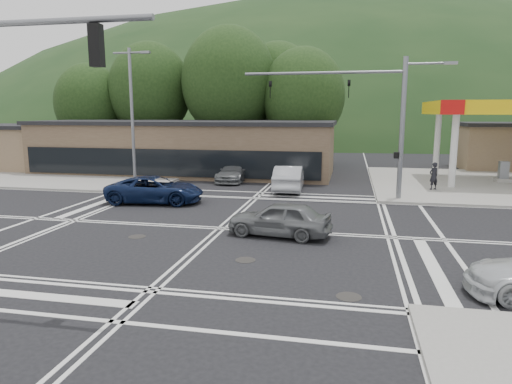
% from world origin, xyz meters
% --- Properties ---
extents(ground, '(120.00, 120.00, 0.00)m').
position_xyz_m(ground, '(0.00, 0.00, 0.00)').
color(ground, black).
rests_on(ground, ground).
extents(sidewalk_ne, '(16.00, 16.00, 0.15)m').
position_xyz_m(sidewalk_ne, '(15.00, 15.00, 0.07)').
color(sidewalk_ne, gray).
rests_on(sidewalk_ne, ground).
extents(sidewalk_nw, '(16.00, 16.00, 0.15)m').
position_xyz_m(sidewalk_nw, '(-15.00, 15.00, 0.07)').
color(sidewalk_nw, gray).
rests_on(sidewalk_nw, ground).
extents(commercial_row, '(24.00, 8.00, 4.00)m').
position_xyz_m(commercial_row, '(-8.00, 17.00, 2.00)').
color(commercial_row, brown).
rests_on(commercial_row, ground).
extents(commercial_nw, '(8.00, 7.00, 3.60)m').
position_xyz_m(commercial_nw, '(-24.00, 17.00, 1.80)').
color(commercial_nw, '#846B4F').
rests_on(commercial_nw, ground).
extents(hill_north, '(252.00, 126.00, 140.00)m').
position_xyz_m(hill_north, '(0.00, 90.00, 0.00)').
color(hill_north, '#1C3719').
rests_on(hill_north, ground).
extents(tree_n_a, '(8.00, 8.00, 11.75)m').
position_xyz_m(tree_n_a, '(-14.00, 24.00, 7.14)').
color(tree_n_a, '#382619').
rests_on(tree_n_a, ground).
extents(tree_n_b, '(9.00, 9.00, 12.98)m').
position_xyz_m(tree_n_b, '(-6.00, 24.00, 7.79)').
color(tree_n_b, '#382619').
rests_on(tree_n_b, ground).
extents(tree_n_c, '(7.60, 7.60, 10.87)m').
position_xyz_m(tree_n_c, '(1.00, 24.00, 6.49)').
color(tree_n_c, '#382619').
rests_on(tree_n_c, ground).
extents(tree_n_d, '(6.80, 6.80, 9.76)m').
position_xyz_m(tree_n_d, '(-20.00, 23.00, 5.84)').
color(tree_n_d, '#382619').
rests_on(tree_n_d, ground).
extents(tree_n_e, '(8.40, 8.40, 11.98)m').
position_xyz_m(tree_n_e, '(-2.00, 28.00, 7.14)').
color(tree_n_e, '#382619').
rests_on(tree_n_e, ground).
extents(streetlight_nw, '(2.50, 0.25, 9.00)m').
position_xyz_m(streetlight_nw, '(-8.44, 9.00, 5.05)').
color(streetlight_nw, slate).
rests_on(streetlight_nw, ground).
extents(signal_mast_ne, '(11.65, 0.30, 8.00)m').
position_xyz_m(signal_mast_ne, '(6.95, 8.20, 5.07)').
color(signal_mast_ne, slate).
rests_on(signal_mast_ne, ground).
extents(car_blue_west, '(5.57, 3.03, 1.48)m').
position_xyz_m(car_blue_west, '(-5.20, 4.78, 0.74)').
color(car_blue_west, '#0D1A3D').
rests_on(car_blue_west, ground).
extents(car_grey_center, '(4.40, 2.26, 1.43)m').
position_xyz_m(car_grey_center, '(2.66, -0.66, 0.72)').
color(car_grey_center, slate).
rests_on(car_grey_center, ground).
extents(car_queue_a, '(2.03, 5.06, 1.64)m').
position_xyz_m(car_queue_a, '(1.60, 10.18, 0.82)').
color(car_queue_a, '#A6A9AE').
rests_on(car_queue_a, ground).
extents(car_queue_b, '(2.35, 5.09, 1.69)m').
position_xyz_m(car_queue_b, '(1.00, 15.64, 0.84)').
color(car_queue_b, '#B4B3AF').
rests_on(car_queue_b, ground).
extents(car_northbound, '(2.03, 4.72, 1.35)m').
position_xyz_m(car_northbound, '(-2.83, 13.33, 0.68)').
color(car_northbound, slate).
rests_on(car_northbound, ground).
extents(pedestrian, '(0.76, 0.69, 1.74)m').
position_xyz_m(pedestrian, '(10.63, 11.61, 1.02)').
color(pedestrian, black).
rests_on(pedestrian, sidewalk_ne).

